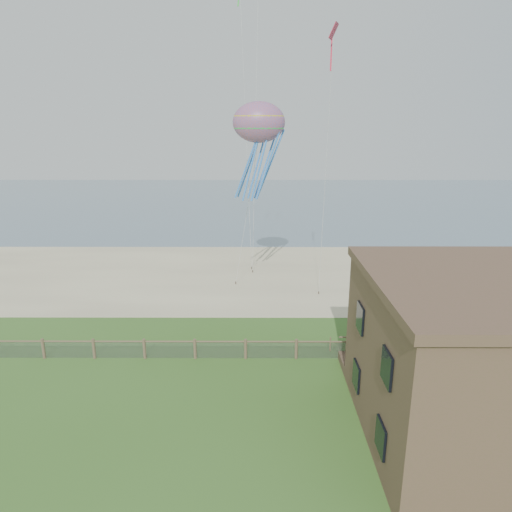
% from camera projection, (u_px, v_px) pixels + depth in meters
% --- Properties ---
extents(ground, '(160.00, 160.00, 0.00)m').
position_uv_depth(ground, '(242.00, 421.00, 21.38)').
color(ground, '#365D20').
rests_on(ground, ground).
extents(sand_beach, '(72.00, 20.00, 0.02)m').
position_uv_depth(sand_beach, '(250.00, 274.00, 42.54)').
color(sand_beach, tan).
rests_on(sand_beach, ground).
extents(ocean, '(160.00, 68.00, 0.02)m').
position_uv_depth(ocean, '(254.00, 201.00, 84.85)').
color(ocean, slate).
rests_on(ocean, ground).
extents(chainlink_fence, '(36.20, 0.20, 1.25)m').
position_uv_depth(chainlink_fence, '(246.00, 350.00, 27.00)').
color(chainlink_fence, brown).
rests_on(chainlink_fence, ground).
extents(motel_deck, '(15.00, 2.00, 0.50)m').
position_uv_depth(motel_deck, '(472.00, 363.00, 26.08)').
color(motel_deck, brown).
rests_on(motel_deck, ground).
extents(picnic_table, '(1.81, 1.40, 0.74)m').
position_uv_depth(picnic_table, '(393.00, 361.00, 26.06)').
color(picnic_table, brown).
rests_on(picnic_table, ground).
extents(octopus_kite, '(4.00, 3.05, 7.62)m').
position_uv_depth(octopus_kite, '(259.00, 150.00, 33.88)').
color(octopus_kite, '#FF4F28').
extents(kite_red, '(1.88, 1.54, 2.42)m').
position_uv_depth(kite_red, '(333.00, 42.00, 28.69)').
color(kite_red, '#BF213B').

